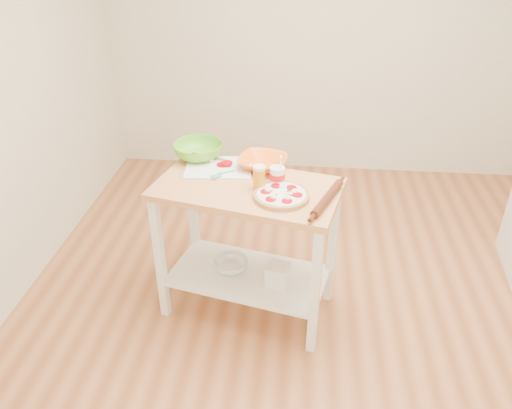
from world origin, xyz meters
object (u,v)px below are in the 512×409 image
Objects in this scene: prep_island at (248,224)px; rolling_pin at (327,198)px; knife at (206,157)px; beer_pint at (259,178)px; shelf_glass_bowl at (231,265)px; green_bowl at (198,151)px; yogurt_tub at (277,176)px; orange_bowl at (263,163)px; cutting_board at (218,167)px; shelf_bin at (278,274)px; spatula at (222,174)px; pizza at (281,195)px.

rolling_pin is at bearing -16.97° from prep_island.
knife is at bearing 148.38° from rolling_pin.
beer_pint is 0.64× the size of shelf_glass_bowl.
green_bowl is 1.67× the size of yogurt_tub.
rolling_pin is (0.45, -0.14, 0.28)m from prep_island.
knife is 0.38m from orange_bowl.
beer_pint reaches higher than cutting_board.
prep_island is 8.71× the size of shelf_bin.
yogurt_tub reaches higher than spatula.
rolling_pin is (0.25, -0.02, 0.01)m from pizza.
yogurt_tub reaches higher than orange_bowl.
pizza reaches higher than spatula.
orange_bowl reaches higher than pizza.
spatula is at bearing 148.18° from prep_island.
beer_pint is at bearing -20.76° from prep_island.
rolling_pin reaches higher than shelf_bin.
yogurt_tub is at bearing -63.10° from orange_bowl.
spatula reaches higher than prep_island.
orange_bowl is at bearing 0.93° from spatula.
pizza is 2.17× the size of beer_pint.
cutting_board is 2.97× the size of beer_pint.
beer_pint is (0.24, -0.13, 0.06)m from spatula.
pizza is 1.07× the size of orange_bowl.
beer_pint reaches higher than shelf_glass_bowl.
pizza is at bearing -78.18° from yogurt_tub.
green_bowl is at bearing 138.65° from beer_pint.
shelf_bin is at bearing -67.70° from orange_bowl.
pizza is 0.38m from orange_bowl.
cutting_board is at bearing 155.07° from yogurt_tub.
rolling_pin is (0.65, -0.35, 0.01)m from cutting_board.
yogurt_tub is (0.10, -0.20, 0.02)m from orange_bowl.
shelf_bin is at bearing 164.44° from rolling_pin.
knife is at bearing 136.62° from beer_pint.
knife is 0.06m from green_bowl.
yogurt_tub reaches higher than shelf_glass_bowl.
green_bowl is 1.42× the size of shelf_glass_bowl.
orange_bowl is 0.22m from yogurt_tub.
shelf_bin is (-0.01, 0.05, -0.59)m from pizza.
pizza is 0.79× the size of rolling_pin.
spatula is 0.27m from orange_bowl.
shelf_bin is (0.36, -0.17, -0.59)m from spatula.
beer_pint is at bearing -41.35° from green_bowl.
beer_pint reaches higher than knife.
orange_bowl is 0.92× the size of green_bowl.
pizza is 2.39× the size of spatula.
green_bowl reaches higher than shelf_bin.
shelf_glass_bowl is (-0.32, 0.16, -0.62)m from pizza.
shelf_bin is (0.13, -0.31, -0.61)m from orange_bowl.
green_bowl reaches higher than shelf_glass_bowl.
shelf_glass_bowl is at bearing 162.39° from rolling_pin.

